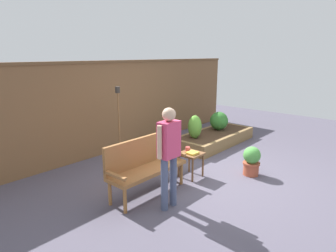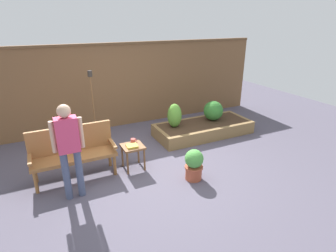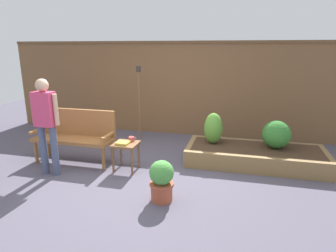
# 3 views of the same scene
# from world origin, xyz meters

# --- Properties ---
(ground_plane) EXTENTS (14.00, 14.00, 0.00)m
(ground_plane) POSITION_xyz_m (0.00, 0.00, 0.00)
(ground_plane) COLOR #514C5B
(fence_back) EXTENTS (8.40, 0.14, 2.16)m
(fence_back) POSITION_xyz_m (0.00, 2.60, 1.09)
(fence_back) COLOR brown
(fence_back) RESTS_ON ground_plane
(garden_bench) EXTENTS (1.44, 0.48, 0.94)m
(garden_bench) POSITION_xyz_m (-1.39, 0.43, 0.54)
(garden_bench) COLOR #936033
(garden_bench) RESTS_ON ground_plane
(side_table) EXTENTS (0.40, 0.40, 0.48)m
(side_table) POSITION_xyz_m (-0.35, 0.23, 0.40)
(side_table) COLOR brown
(side_table) RESTS_ON ground_plane
(cup_on_table) EXTENTS (0.13, 0.09, 0.08)m
(cup_on_table) POSITION_xyz_m (-0.29, 0.35, 0.52)
(cup_on_table) COLOR #CC4C47
(cup_on_table) RESTS_ON side_table
(book_on_table) EXTENTS (0.21, 0.20, 0.04)m
(book_on_table) POSITION_xyz_m (-0.38, 0.18, 0.50)
(book_on_table) COLOR gold
(book_on_table) RESTS_ON side_table
(potted_boxwood) EXTENTS (0.33, 0.33, 0.57)m
(potted_boxwood) POSITION_xyz_m (0.50, -0.60, 0.30)
(potted_boxwood) COLOR #A84C33
(potted_boxwood) RESTS_ON ground_plane
(raised_planter_bed) EXTENTS (2.40, 1.00, 0.30)m
(raised_planter_bed) POSITION_xyz_m (1.77, 1.05, 0.15)
(raised_planter_bed) COLOR olive
(raised_planter_bed) RESTS_ON ground_plane
(shrub_near_bench) EXTENTS (0.34, 0.34, 0.57)m
(shrub_near_bench) POSITION_xyz_m (1.00, 1.14, 0.58)
(shrub_near_bench) COLOR brown
(shrub_near_bench) RESTS_ON raised_planter_bed
(shrub_far_corner) EXTENTS (0.49, 0.49, 0.49)m
(shrub_far_corner) POSITION_xyz_m (2.10, 1.14, 0.54)
(shrub_far_corner) COLOR brown
(shrub_far_corner) RESTS_ON raised_planter_bed
(tiki_torch) EXTENTS (0.10, 0.10, 1.64)m
(tiki_torch) POSITION_xyz_m (-0.70, 1.91, 1.13)
(tiki_torch) COLOR brown
(tiki_torch) RESTS_ON ground_plane
(person_by_bench) EXTENTS (0.47, 0.20, 1.56)m
(person_by_bench) POSITION_xyz_m (-1.49, -0.22, 0.93)
(person_by_bench) COLOR #475170
(person_by_bench) RESTS_ON ground_plane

